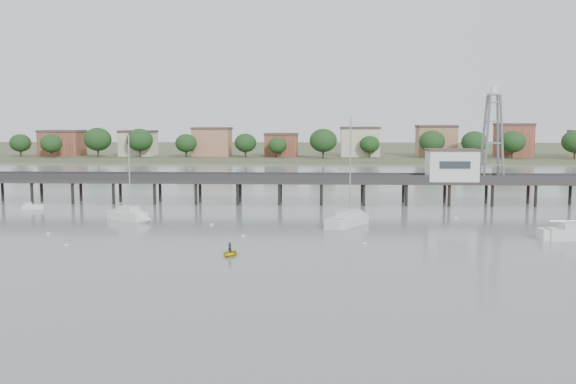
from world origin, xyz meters
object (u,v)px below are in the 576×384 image
at_px(lattice_tower, 493,138).
at_px(sailboat_c, 354,219).
at_px(pier, 301,181).
at_px(white_tender, 33,207).
at_px(sailboat_b, 134,216).
at_px(yellow_dinghy, 230,255).

relative_size(lattice_tower, sailboat_c, 1.01).
height_order(pier, white_tender, pier).
xyz_separation_m(pier, sailboat_b, (-22.72, -19.64, -3.15)).
relative_size(pier, sailboat_b, 11.89).
bearing_deg(sailboat_b, sailboat_c, 32.52).
height_order(sailboat_c, yellow_dinghy, sailboat_c).
bearing_deg(yellow_dinghy, lattice_tower, 56.17).
bearing_deg(yellow_dinghy, sailboat_c, 64.88).
bearing_deg(pier, yellow_dinghy, -98.59).
bearing_deg(lattice_tower, sailboat_c, -139.16).
height_order(lattice_tower, yellow_dinghy, lattice_tower).
relative_size(pier, lattice_tower, 9.68).
xyz_separation_m(lattice_tower, sailboat_b, (-54.22, -19.64, -10.46)).
distance_m(pier, lattice_tower, 32.34).
relative_size(pier, white_tender, 43.08).
height_order(pier, sailboat_c, sailboat_c).
xyz_separation_m(white_tender, yellow_dinghy, (35.76, -33.12, -0.39)).
xyz_separation_m(sailboat_b, yellow_dinghy, (16.41, -22.18, -0.65)).
bearing_deg(sailboat_b, yellow_dinghy, -19.25).
bearing_deg(lattice_tower, pier, -180.00).
height_order(pier, sailboat_b, sailboat_b).
relative_size(pier, yellow_dinghy, 53.50).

